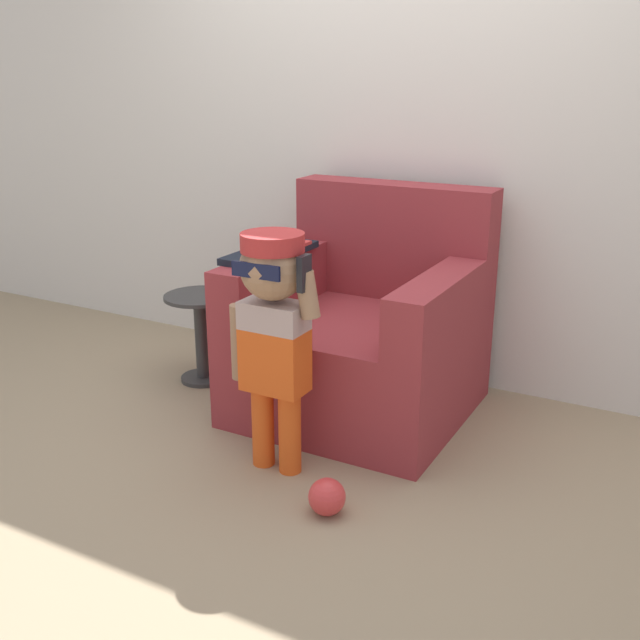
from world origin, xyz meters
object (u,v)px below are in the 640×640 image
object	(u,v)px
armchair	(363,334)
toy_ball	(327,497)
side_table	(201,329)
person_child	(273,316)

from	to	relation	value
armchair	toy_ball	size ratio (longest dim) A/B	7.45
side_table	armchair	bearing A→B (deg)	7.38
side_table	toy_ball	world-z (taller)	side_table
person_child	side_table	world-z (taller)	person_child
person_child	side_table	xyz separation A→B (m)	(-0.80, 0.57, -0.36)
person_child	toy_ball	world-z (taller)	person_child
armchair	person_child	size ratio (longest dim) A/B	1.06
armchair	side_table	size ratio (longest dim) A/B	2.22
person_child	side_table	distance (m)	1.04
armchair	toy_ball	world-z (taller)	armchair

